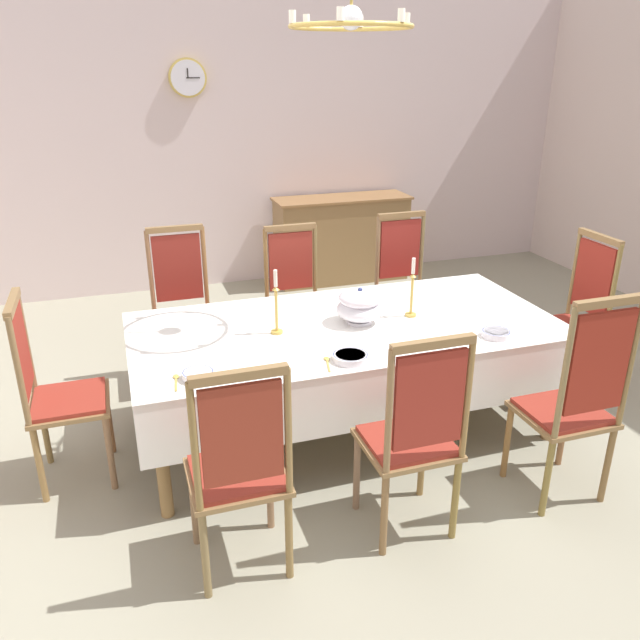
{
  "coord_description": "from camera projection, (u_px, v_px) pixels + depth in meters",
  "views": [
    {
      "loc": [
        -1.27,
        -3.18,
        2.23
      ],
      "look_at": [
        -0.19,
        0.1,
        0.82
      ],
      "focal_mm": 35.62,
      "sensor_mm": 36.0,
      "label": 1
    }
  ],
  "objects": [
    {
      "name": "ground",
      "position": [
        353.0,
        444.0,
        4.02
      ],
      "size": [
        7.32,
        6.67,
        0.04
      ],
      "primitive_type": "cube",
      "color": "gray"
    },
    {
      "name": "back_wall",
      "position": [
        237.0,
        134.0,
        6.39
      ],
      "size": [
        7.32,
        0.08,
        3.08
      ],
      "primitive_type": "cube",
      "color": "beige",
      "rests_on": "ground"
    },
    {
      "name": "dining_table",
      "position": [
        346.0,
        335.0,
        3.91
      ],
      "size": [
        2.57,
        1.23,
        0.73
      ],
      "color": "olive",
      "rests_on": "ground"
    },
    {
      "name": "tablecloth",
      "position": [
        346.0,
        337.0,
        3.91
      ],
      "size": [
        2.59,
        1.25,
        0.36
      ],
      "color": "white",
      "rests_on": "dining_table"
    },
    {
      "name": "chair_south_a",
      "position": [
        239.0,
        467.0,
        2.79
      ],
      "size": [
        0.44,
        0.42,
        1.11
      ],
      "color": "#816142",
      "rests_on": "ground"
    },
    {
      "name": "chair_north_a",
      "position": [
        183.0,
        307.0,
        4.58
      ],
      "size": [
        0.44,
        0.42,
        1.15
      ],
      "rotation": [
        0.0,
        0.0,
        3.14
      ],
      "color": "olive",
      "rests_on": "ground"
    },
    {
      "name": "chair_south_b",
      "position": [
        414.0,
        434.0,
        3.04
      ],
      "size": [
        0.44,
        0.42,
        1.12
      ],
      "color": "#806048",
      "rests_on": "ground"
    },
    {
      "name": "chair_north_b",
      "position": [
        296.0,
        296.0,
        4.83
      ],
      "size": [
        0.44,
        0.42,
        1.09
      ],
      "rotation": [
        0.0,
        0.0,
        3.14
      ],
      "color": "olive",
      "rests_on": "ground"
    },
    {
      "name": "chair_south_c",
      "position": [
        575.0,
        400.0,
        3.28
      ],
      "size": [
        0.44,
        0.42,
        1.21
      ],
      "color": "olive",
      "rests_on": "ground"
    },
    {
      "name": "chair_north_c",
      "position": [
        405.0,
        283.0,
        5.09
      ],
      "size": [
        0.44,
        0.42,
        1.12
      ],
      "rotation": [
        0.0,
        0.0,
        3.14
      ],
      "color": "brown",
      "rests_on": "ground"
    },
    {
      "name": "chair_head_west",
      "position": [
        54.0,
        389.0,
        3.45
      ],
      "size": [
        0.42,
        0.44,
        1.11
      ],
      "rotation": [
        0.0,
        0.0,
        -1.57
      ],
      "color": "#905D3A",
      "rests_on": "ground"
    },
    {
      "name": "chair_head_east",
      "position": [
        573.0,
        315.0,
        4.43
      ],
      "size": [
        0.42,
        0.44,
        1.15
      ],
      "rotation": [
        0.0,
        0.0,
        1.57
      ],
      "color": "olive",
      "rests_on": "ground"
    },
    {
      "name": "soup_tureen",
      "position": [
        360.0,
        306.0,
        3.86
      ],
      "size": [
        0.29,
        0.29,
        0.23
      ],
      "color": "white",
      "rests_on": "tablecloth"
    },
    {
      "name": "candlestick_west",
      "position": [
        276.0,
        308.0,
        3.69
      ],
      "size": [
        0.07,
        0.07,
        0.39
      ],
      "color": "gold",
      "rests_on": "tablecloth"
    },
    {
      "name": "candlestick_east",
      "position": [
        412.0,
        293.0,
        3.95
      ],
      "size": [
        0.07,
        0.07,
        0.38
      ],
      "color": "gold",
      "rests_on": "tablecloth"
    },
    {
      "name": "bowl_near_left",
      "position": [
        198.0,
        375.0,
        3.21
      ],
      "size": [
        0.16,
        0.16,
        0.04
      ],
      "color": "white",
      "rests_on": "tablecloth"
    },
    {
      "name": "bowl_near_right",
      "position": [
        350.0,
        357.0,
        3.4
      ],
      "size": [
        0.2,
        0.2,
        0.04
      ],
      "color": "white",
      "rests_on": "tablecloth"
    },
    {
      "name": "bowl_far_left",
      "position": [
        496.0,
        333.0,
        3.7
      ],
      "size": [
        0.17,
        0.17,
        0.04
      ],
      "color": "white",
      "rests_on": "tablecloth"
    },
    {
      "name": "spoon_primary",
      "position": [
        176.0,
        379.0,
        3.2
      ],
      "size": [
        0.04,
        0.18,
        0.01
      ],
      "rotation": [
        0.0,
        0.0,
        -0.11
      ],
      "color": "gold",
      "rests_on": "tablecloth"
    },
    {
      "name": "spoon_secondary",
      "position": [
        327.0,
        361.0,
        3.4
      ],
      "size": [
        0.06,
        0.18,
        0.01
      ],
      "rotation": [
        0.0,
        0.0,
        -0.23
      ],
      "color": "gold",
      "rests_on": "tablecloth"
    },
    {
      "name": "sideboard",
      "position": [
        341.0,
        239.0,
        6.82
      ],
      "size": [
        1.44,
        0.48,
        0.9
      ],
      "rotation": [
        0.0,
        0.0,
        3.14
      ],
      "color": "olive",
      "rests_on": "ground"
    },
    {
      "name": "mounted_clock",
      "position": [
        188.0,
        78.0,
        5.99
      ],
      "size": [
        0.36,
        0.06,
        0.36
      ],
      "color": "#D1B251"
    },
    {
      "name": "chandelier",
      "position": [
        351.0,
        24.0,
        3.25
      ],
      "size": [
        0.66,
        0.65,
        0.66
      ],
      "color": "gold"
    }
  ]
}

